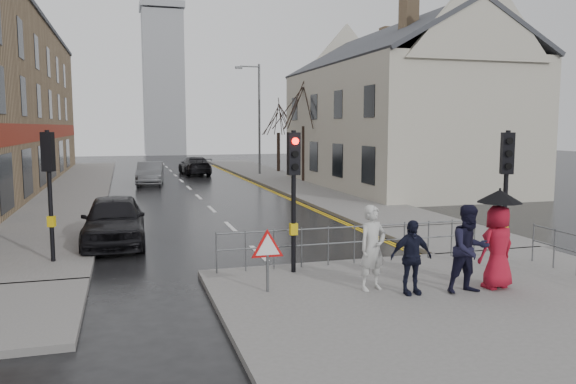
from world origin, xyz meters
TOP-DOWN VIEW (x-y plane):
  - ground at (0.00, 0.00)m, footprint 120.00×120.00m
  - near_pavement at (3.00, -3.50)m, footprint 10.00×9.00m
  - left_pavement at (-6.50, 23.00)m, footprint 4.00×44.00m
  - right_pavement at (6.50, 25.00)m, footprint 4.00×40.00m
  - pavement_bridge_right at (6.50, 3.00)m, footprint 4.00×4.20m
  - building_right_cream at (12.00, 18.00)m, footprint 9.00×16.40m
  - church_tower at (1.50, 62.00)m, footprint 5.00×5.00m
  - traffic_signal_near_left at (0.20, 0.20)m, footprint 0.28×0.27m
  - traffic_signal_near_right at (5.20, -1.00)m, footprint 0.34×0.33m
  - traffic_signal_far_left at (-5.50, 3.00)m, footprint 0.34×0.33m
  - guard_railing_front at (1.95, 0.60)m, footprint 7.14×0.04m
  - warning_sign at (-0.80, -1.21)m, footprint 0.80×0.07m
  - street_lamp at (5.82, 28.00)m, footprint 1.83×0.25m
  - tree_near at (7.50, 22.00)m, footprint 2.40×2.40m
  - tree_far at (8.00, 30.00)m, footprint 2.40×2.40m
  - pedestrian_a at (1.39, -1.69)m, footprint 0.76×0.59m
  - pedestrian_b at (3.25, -2.46)m, footprint 0.94×0.74m
  - pedestrian_with_umbrella at (4.04, -2.33)m, footprint 0.98×0.96m
  - pedestrian_d at (2.04, -2.19)m, footprint 0.93×0.41m
  - car_parked at (-4.00, 5.37)m, footprint 1.91×4.56m
  - car_mid at (-2.10, 23.52)m, footprint 1.94×4.45m
  - car_far at (1.45, 30.01)m, footprint 2.19×4.84m

SIDE VIEW (x-z plane):
  - ground at x=0.00m, z-range 0.00..0.00m
  - near_pavement at x=3.00m, z-range 0.00..0.14m
  - left_pavement at x=-6.50m, z-range 0.00..0.14m
  - right_pavement at x=6.50m, z-range 0.00..0.14m
  - pavement_bridge_right at x=6.50m, z-range 0.00..0.14m
  - car_far at x=1.45m, z-range 0.00..1.37m
  - car_mid at x=-2.10m, z-range 0.00..1.42m
  - car_parked at x=-4.00m, z-range 0.00..1.54m
  - guard_railing_front at x=1.95m, z-range 0.36..1.36m
  - pedestrian_d at x=2.04m, z-range 0.14..1.71m
  - warning_sign at x=-0.80m, z-range 0.37..1.72m
  - pedestrian_a at x=1.39m, z-range 0.14..1.97m
  - pedestrian_b at x=3.25m, z-range 0.14..2.02m
  - pedestrian_with_umbrella at x=4.04m, z-range 0.21..2.36m
  - traffic_signal_near_left at x=0.20m, z-range 0.76..4.16m
  - traffic_signal_near_right at x=5.20m, z-range 0.76..4.16m
  - traffic_signal_far_left at x=-5.50m, z-range 0.76..4.16m
  - tree_far at x=8.00m, z-range 1.60..7.24m
  - street_lamp at x=5.82m, z-range 0.71..8.71m
  - building_right_cream at x=12.00m, z-range -0.27..9.83m
  - tree_near at x=7.50m, z-range 1.85..8.43m
  - church_tower at x=1.50m, z-range 0.00..18.00m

